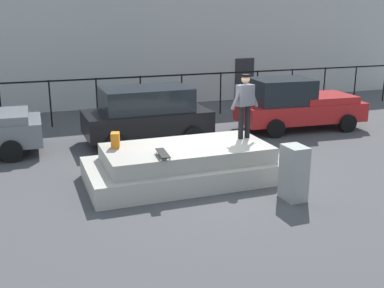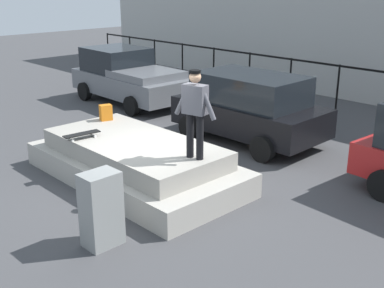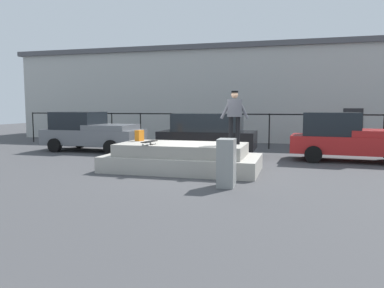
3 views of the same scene
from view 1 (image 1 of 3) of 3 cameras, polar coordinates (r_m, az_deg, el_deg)
name	(u,v)px [view 1 (image 1 of 3)]	position (r m, az deg, el deg)	size (l,w,h in m)	color
ground_plane	(209,176)	(12.15, 2.06, -3.99)	(60.00, 60.00, 0.00)	#424244
concrete_ledge	(187,164)	(11.80, -0.68, -2.51)	(5.01, 2.47, 0.90)	#ADA89E
skateboarder	(245,102)	(12.24, 6.50, 5.19)	(0.91, 0.34, 1.69)	black
skateboard	(163,153)	(10.70, -3.60, -1.16)	(0.28, 0.82, 0.12)	black
backpack	(115,140)	(11.60, -9.38, 0.47)	(0.28, 0.20, 0.38)	orange
car_black_hatchback_mid	(147,114)	(15.20, -5.59, 3.71)	(4.04, 2.28, 1.81)	black
car_red_pickup_far	(296,104)	(17.30, 12.66, 4.77)	(4.65, 2.28, 1.87)	#B21E1E
utility_box	(294,173)	(10.74, 12.38, -3.48)	(0.44, 0.60, 1.26)	gray
fence_row	(141,90)	(18.47, -6.33, 6.58)	(24.06, 0.06, 1.75)	black
warehouse_building	(109,38)	(24.47, -10.15, 12.63)	(30.19, 7.41, 5.73)	#B2B2AD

